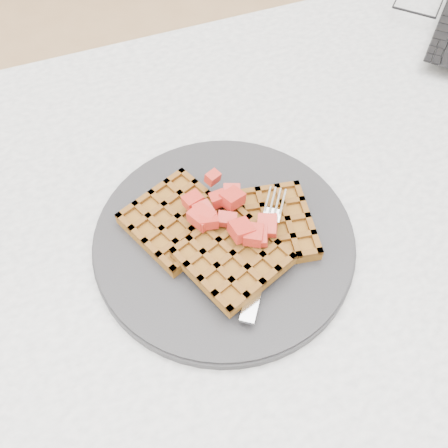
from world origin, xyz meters
name	(u,v)px	position (x,y,z in m)	size (l,w,h in m)	color
ground	(268,377)	(0.00, 0.00, 0.00)	(4.00, 4.00, 0.00)	tan
table	(299,245)	(0.00, 0.00, 0.64)	(1.20, 0.80, 0.75)	silver
plate	(224,239)	(-0.13, -0.02, 0.76)	(0.31, 0.31, 0.02)	black
waffles	(225,233)	(-0.13, -0.03, 0.78)	(0.23, 0.21, 0.03)	brown
strawberry_pile	(224,217)	(-0.13, -0.02, 0.80)	(0.15, 0.15, 0.02)	#900500
fork	(265,247)	(-0.09, -0.06, 0.77)	(0.02, 0.18, 0.02)	silver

